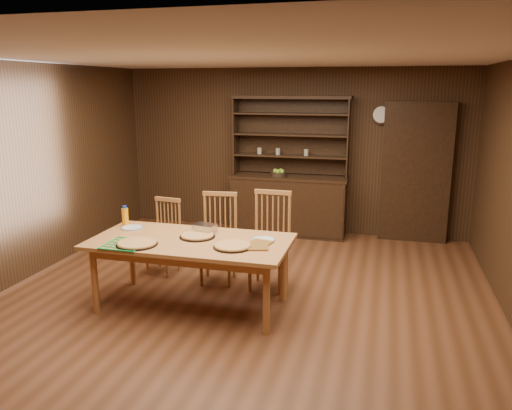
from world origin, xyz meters
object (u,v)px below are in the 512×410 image
(juice_bottle, at_px, (125,217))
(chair_left, at_px, (165,233))
(chair_center, at_px, (219,234))
(china_hutch, at_px, (289,197))
(chair_right, at_px, (271,236))
(dining_table, at_px, (191,246))

(juice_bottle, bearing_deg, chair_left, 71.38)
(chair_center, distance_m, juice_bottle, 1.12)
(juice_bottle, bearing_deg, chair_center, 27.78)
(china_hutch, relative_size, chair_right, 1.92)
(chair_center, bearing_deg, chair_right, -8.04)
(dining_table, bearing_deg, chair_left, 128.43)
(chair_left, bearing_deg, juice_bottle, -100.46)
(china_hutch, bearing_deg, dining_table, -98.93)
(chair_center, bearing_deg, chair_left, 165.85)
(chair_left, xyz_separation_m, chair_center, (0.75, -0.10, 0.07))
(chair_left, relative_size, chair_center, 0.88)
(china_hutch, xyz_separation_m, dining_table, (-0.47, -2.96, 0.08))
(chair_left, relative_size, chair_right, 0.83)
(chair_left, bearing_deg, dining_table, -43.41)
(chair_left, bearing_deg, china_hutch, 68.06)
(chair_right, bearing_deg, dining_table, -128.76)
(chair_left, height_order, chair_right, chair_right)
(chair_left, bearing_deg, chair_right, 3.55)
(chair_right, relative_size, juice_bottle, 4.80)
(chair_center, xyz_separation_m, chair_right, (0.64, -0.01, 0.03))
(china_hutch, relative_size, chair_left, 2.30)
(dining_table, relative_size, chair_right, 1.83)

